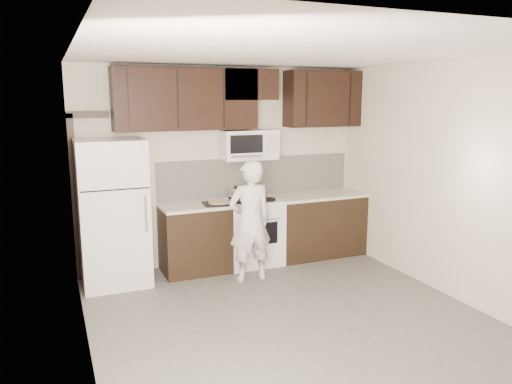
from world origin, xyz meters
TOP-DOWN VIEW (x-y plane):
  - floor at (0.00, 0.00)m, footprint 4.50×4.50m
  - back_wall at (0.00, 2.25)m, footprint 4.00×0.00m
  - ceiling at (0.00, 0.00)m, footprint 4.50×4.50m
  - counter_run at (0.60, 1.94)m, footprint 2.95×0.64m
  - stove at (0.30, 1.94)m, footprint 0.76×0.66m
  - backsplash at (0.50, 2.24)m, footprint 2.90×0.02m
  - upper_cabinets at (0.21, 2.08)m, footprint 3.48×0.35m
  - microwave at (0.30, 2.06)m, footprint 0.76×0.42m
  - refrigerator at (-1.55, 1.89)m, footprint 0.80×0.76m
  - door_trim at (-1.92, 2.21)m, footprint 0.50×0.08m
  - saucepan at (0.12, 2.09)m, footprint 0.34×0.19m
  - baking_tray at (-0.21, 1.82)m, footprint 0.43×0.34m
  - pizza at (-0.21, 1.82)m, footprint 0.30×0.30m
  - person at (0.04, 1.35)m, footprint 0.57×0.38m

SIDE VIEW (x-z plane):
  - floor at x=0.00m, z-range 0.00..0.00m
  - counter_run at x=0.60m, z-range 0.00..0.91m
  - stove at x=0.30m, z-range -0.01..0.93m
  - person at x=0.04m, z-range 0.00..1.54m
  - refrigerator at x=-1.55m, z-range 0.00..1.80m
  - baking_tray at x=-0.21m, z-range 0.91..0.93m
  - pizza at x=-0.21m, z-range 0.93..0.95m
  - saucepan at x=0.12m, z-range 0.89..1.08m
  - backsplash at x=0.50m, z-range 0.91..1.45m
  - door_trim at x=-1.92m, z-range 0.19..2.31m
  - back_wall at x=0.00m, z-range -0.65..3.35m
  - microwave at x=0.30m, z-range 1.45..1.85m
  - upper_cabinets at x=0.21m, z-range 1.89..2.67m
  - ceiling at x=0.00m, z-range 2.70..2.70m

